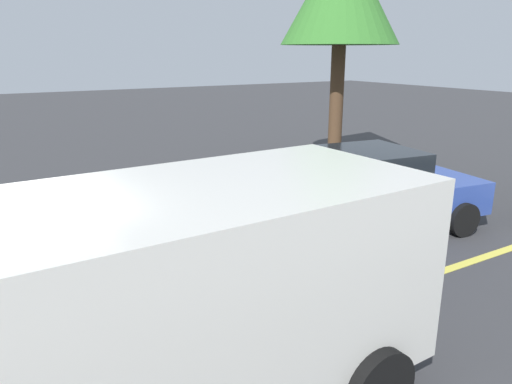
% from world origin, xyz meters
% --- Properties ---
extents(lane_marking_centre, '(28.00, 0.16, 0.01)m').
position_xyz_m(lane_marking_centre, '(3.00, 0.00, 0.01)').
color(lane_marking_centre, '#E0D14C').
extents(white_van, '(5.27, 2.41, 2.20)m').
position_xyz_m(white_van, '(1.45, -0.83, 1.27)').
color(white_van, silver).
rests_on(white_van, ground_plane).
extents(car_blue_crossing, '(4.71, 2.58, 1.57)m').
position_xyz_m(car_blue_crossing, '(6.52, 2.00, 0.79)').
color(car_blue_crossing, '#2D479E').
rests_on(car_blue_crossing, ground_plane).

